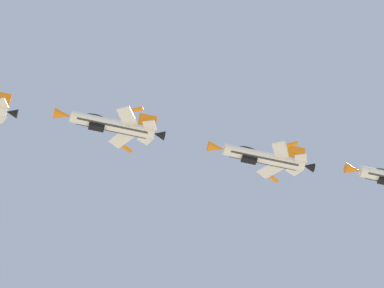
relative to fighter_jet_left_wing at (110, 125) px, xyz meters
The scene contains 2 objects.
fighter_jet_left_wing is the anchor object (origin of this frame).
fighter_jet_right_wing 22.34m from the fighter_jet_left_wing, 51.20° to the left, with size 11.84×13.15×5.20m.
Camera 1 is at (0.52, -7.92, 1.43)m, focal length 85.21 mm.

